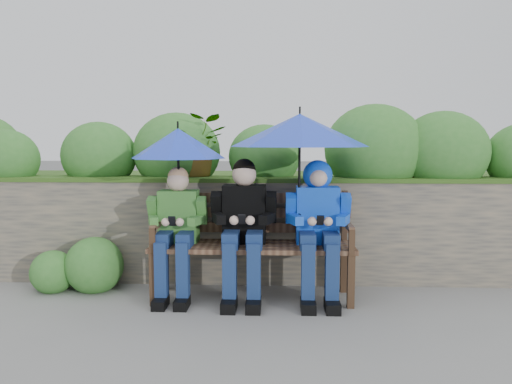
{
  "coord_description": "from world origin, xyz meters",
  "views": [
    {
      "loc": [
        0.18,
        -4.13,
        1.39
      ],
      "look_at": [
        0.0,
        0.1,
        0.95
      ],
      "focal_mm": 35.0,
      "sensor_mm": 36.0,
      "label": 1
    }
  ],
  "objects_px": {
    "boy_left": "(177,225)",
    "umbrella_left": "(178,143)",
    "boy_middle": "(244,223)",
    "park_bench": "(253,237)",
    "boy_right": "(318,218)",
    "umbrella_right": "(300,130)"
  },
  "relations": [
    {
      "from": "park_bench",
      "to": "boy_middle",
      "type": "height_order",
      "value": "boy_middle"
    },
    {
      "from": "boy_left",
      "to": "boy_middle",
      "type": "bearing_deg",
      "value": -0.72
    },
    {
      "from": "boy_left",
      "to": "umbrella_left",
      "type": "xyz_separation_m",
      "value": [
        0.01,
        0.05,
        0.71
      ]
    },
    {
      "from": "park_bench",
      "to": "boy_middle",
      "type": "relative_size",
      "value": 1.44
    },
    {
      "from": "boy_left",
      "to": "boy_right",
      "type": "xyz_separation_m",
      "value": [
        1.23,
        0.01,
        0.07
      ]
    },
    {
      "from": "park_bench",
      "to": "boy_middle",
      "type": "xyz_separation_m",
      "value": [
        -0.08,
        -0.09,
        0.15
      ]
    },
    {
      "from": "boy_left",
      "to": "boy_right",
      "type": "height_order",
      "value": "boy_right"
    },
    {
      "from": "park_bench",
      "to": "boy_right",
      "type": "height_order",
      "value": "boy_right"
    },
    {
      "from": "boy_left",
      "to": "umbrella_left",
      "type": "distance_m",
      "value": 0.72
    },
    {
      "from": "boy_middle",
      "to": "umbrella_left",
      "type": "distance_m",
      "value": 0.9
    },
    {
      "from": "boy_left",
      "to": "boy_middle",
      "type": "distance_m",
      "value": 0.59
    },
    {
      "from": "park_bench",
      "to": "umbrella_left",
      "type": "height_order",
      "value": "umbrella_left"
    },
    {
      "from": "boy_middle",
      "to": "boy_right",
      "type": "xyz_separation_m",
      "value": [
        0.65,
        0.01,
        0.04
      ]
    },
    {
      "from": "boy_right",
      "to": "umbrella_left",
      "type": "distance_m",
      "value": 1.38
    },
    {
      "from": "park_bench",
      "to": "umbrella_right",
      "type": "bearing_deg",
      "value": -11.3
    },
    {
      "from": "umbrella_right",
      "to": "park_bench",
      "type": "bearing_deg",
      "value": 168.7
    },
    {
      "from": "park_bench",
      "to": "boy_middle",
      "type": "distance_m",
      "value": 0.19
    },
    {
      "from": "boy_left",
      "to": "umbrella_left",
      "type": "bearing_deg",
      "value": 74.18
    },
    {
      "from": "boy_middle",
      "to": "boy_right",
      "type": "distance_m",
      "value": 0.65
    },
    {
      "from": "boy_middle",
      "to": "umbrella_right",
      "type": "xyz_separation_m",
      "value": [
        0.48,
        0.01,
        0.8
      ]
    },
    {
      "from": "boy_left",
      "to": "boy_middle",
      "type": "xyz_separation_m",
      "value": [
        0.59,
        -0.01,
        0.03
      ]
    },
    {
      "from": "park_bench",
      "to": "boy_right",
      "type": "bearing_deg",
      "value": -7.82
    }
  ]
}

